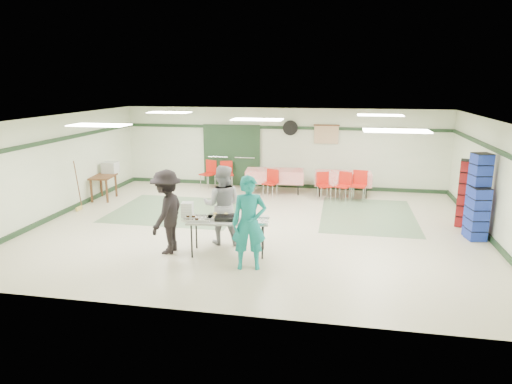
% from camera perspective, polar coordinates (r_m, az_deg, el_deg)
% --- Properties ---
extents(floor, '(11.00, 11.00, 0.00)m').
position_cam_1_polar(floor, '(11.58, 0.16, -4.29)').
color(floor, '#C0B49B').
rests_on(floor, ground).
extents(ceiling, '(11.00, 11.00, 0.00)m').
position_cam_1_polar(ceiling, '(11.05, 0.17, 9.15)').
color(ceiling, white).
rests_on(ceiling, wall_back).
extents(wall_back, '(11.00, 0.00, 11.00)m').
position_cam_1_polar(wall_back, '(15.62, 3.19, 5.50)').
color(wall_back, beige).
rests_on(wall_back, floor).
extents(wall_front, '(11.00, 0.00, 11.00)m').
position_cam_1_polar(wall_front, '(7.01, -6.60, -4.96)').
color(wall_front, beige).
rests_on(wall_front, floor).
extents(wall_left, '(0.00, 9.00, 9.00)m').
position_cam_1_polar(wall_left, '(13.37, -23.73, 2.95)').
color(wall_left, beige).
rests_on(wall_left, floor).
extents(wall_right, '(0.00, 9.00, 9.00)m').
position_cam_1_polar(wall_right, '(11.60, 27.96, 1.00)').
color(wall_right, beige).
rests_on(wall_right, floor).
extents(trim_back, '(11.00, 0.06, 0.10)m').
position_cam_1_polar(trim_back, '(15.51, 3.21, 8.04)').
color(trim_back, '#1C341D').
rests_on(trim_back, wall_back).
extents(baseboard_back, '(11.00, 0.06, 0.12)m').
position_cam_1_polar(baseboard_back, '(15.83, 3.12, 0.86)').
color(baseboard_back, '#1C341D').
rests_on(baseboard_back, floor).
extents(trim_left, '(0.06, 9.00, 0.10)m').
position_cam_1_polar(trim_left, '(13.25, -23.91, 5.92)').
color(trim_left, '#1C341D').
rests_on(trim_left, wall_back).
extents(baseboard_left, '(0.06, 9.00, 0.12)m').
position_cam_1_polar(baseboard_left, '(13.63, -23.10, -2.38)').
color(baseboard_left, '#1C341D').
rests_on(baseboard_left, floor).
extents(trim_right, '(0.06, 9.00, 0.10)m').
position_cam_1_polar(trim_right, '(11.47, 28.21, 4.42)').
color(trim_right, '#1C341D').
rests_on(trim_right, wall_back).
extents(baseboard_right, '(0.06, 9.00, 0.12)m').
position_cam_1_polar(baseboard_right, '(11.90, 27.13, -5.05)').
color(baseboard_right, '#1C341D').
rests_on(baseboard_right, floor).
extents(green_patch_a, '(3.50, 3.00, 0.01)m').
position_cam_1_polar(green_patch_a, '(13.16, -9.80, -2.26)').
color(green_patch_a, '#627B5A').
rests_on(green_patch_a, floor).
extents(green_patch_b, '(2.50, 3.50, 0.01)m').
position_cam_1_polar(green_patch_b, '(12.87, 13.79, -2.83)').
color(green_patch_b, '#627B5A').
rests_on(green_patch_b, floor).
extents(double_door_left, '(0.90, 0.06, 2.10)m').
position_cam_1_polar(double_door_left, '(16.04, -4.69, 4.61)').
color(double_door_left, gray).
rests_on(double_door_left, floor).
extents(double_door_right, '(0.90, 0.06, 2.10)m').
position_cam_1_polar(double_door_right, '(15.82, -1.35, 4.52)').
color(double_door_right, gray).
rests_on(double_door_right, floor).
extents(door_frame, '(2.00, 0.03, 2.15)m').
position_cam_1_polar(door_frame, '(15.91, -3.07, 4.55)').
color(door_frame, '#1C341D').
rests_on(door_frame, floor).
extents(wall_fan, '(0.50, 0.10, 0.50)m').
position_cam_1_polar(wall_fan, '(15.44, 4.31, 8.00)').
color(wall_fan, black).
rests_on(wall_fan, wall_back).
extents(scroll_banner, '(0.80, 0.02, 0.60)m').
position_cam_1_polar(scroll_banner, '(15.38, 8.78, 7.11)').
color(scroll_banner, tan).
rests_on(scroll_banner, wall_back).
extents(serving_table, '(1.77, 0.91, 0.76)m').
position_cam_1_polar(serving_table, '(9.60, -3.51, -3.70)').
color(serving_table, '#AEAFA9').
rests_on(serving_table, floor).
extents(sheet_tray_right, '(0.66, 0.53, 0.02)m').
position_cam_1_polar(sheet_tray_right, '(9.39, -0.24, -3.69)').
color(sheet_tray_right, silver).
rests_on(sheet_tray_right, serving_table).
extents(sheet_tray_mid, '(0.65, 0.53, 0.02)m').
position_cam_1_polar(sheet_tray_mid, '(9.71, -4.34, -3.14)').
color(sheet_tray_mid, silver).
rests_on(sheet_tray_mid, serving_table).
extents(sheet_tray_left, '(0.63, 0.52, 0.02)m').
position_cam_1_polar(sheet_tray_left, '(9.65, -7.29, -3.33)').
color(sheet_tray_left, silver).
rests_on(sheet_tray_left, serving_table).
extents(baking_pan, '(0.53, 0.37, 0.08)m').
position_cam_1_polar(baking_pan, '(9.54, -3.65, -3.26)').
color(baking_pan, black).
rests_on(baking_pan, serving_table).
extents(foam_box_stack, '(0.26, 0.24, 0.32)m').
position_cam_1_polar(foam_box_stack, '(9.78, -8.58, -2.22)').
color(foam_box_stack, white).
rests_on(foam_box_stack, serving_table).
extents(volunteer_teal, '(0.75, 0.56, 1.85)m').
position_cam_1_polar(volunteer_teal, '(8.79, -0.86, -3.89)').
color(volunteer_teal, '#138586').
rests_on(volunteer_teal, floor).
extents(volunteer_grey, '(0.94, 0.77, 1.79)m').
position_cam_1_polar(volunteer_grey, '(10.19, -4.24, -1.62)').
color(volunteer_grey, gray).
rests_on(volunteer_grey, floor).
extents(volunteer_dark, '(0.71, 1.18, 1.79)m').
position_cam_1_polar(volunteer_dark, '(9.80, -11.08, -2.45)').
color(volunteer_dark, black).
rests_on(volunteer_dark, floor).
extents(dining_table_a, '(1.77, 0.83, 0.77)m').
position_cam_1_polar(dining_table_a, '(14.78, 10.82, 1.72)').
color(dining_table_a, red).
rests_on(dining_table_a, floor).
extents(dining_table_b, '(1.93, 1.00, 0.77)m').
position_cam_1_polar(dining_table_b, '(14.93, 2.35, 2.08)').
color(dining_table_b, red).
rests_on(dining_table_b, floor).
extents(chair_a, '(0.53, 0.53, 0.87)m').
position_cam_1_polar(chair_a, '(14.23, 10.96, 1.10)').
color(chair_a, red).
rests_on(chair_a, floor).
extents(chair_b, '(0.51, 0.51, 0.84)m').
position_cam_1_polar(chair_b, '(14.23, 8.43, 1.14)').
color(chair_b, red).
rests_on(chair_b, floor).
extents(chair_c, '(0.51, 0.51, 0.93)m').
position_cam_1_polar(chair_c, '(14.24, 12.80, 1.18)').
color(chair_c, red).
rests_on(chair_c, floor).
extents(chair_d, '(0.51, 0.51, 0.87)m').
position_cam_1_polar(chair_d, '(14.39, 1.93, 1.49)').
color(chair_d, red).
rests_on(chair_d, floor).
extents(chair_loose_a, '(0.53, 0.53, 0.91)m').
position_cam_1_polar(chair_loose_a, '(15.70, -3.69, 2.59)').
color(chair_loose_a, red).
rests_on(chair_loose_a, floor).
extents(chair_loose_b, '(0.58, 0.58, 0.95)m').
position_cam_1_polar(chair_loose_b, '(15.69, -5.85, 2.63)').
color(chair_loose_b, red).
rests_on(chair_loose_b, floor).
extents(crate_stack_blue_a, '(0.44, 0.44, 1.24)m').
position_cam_1_polar(crate_stack_blue_a, '(11.60, 26.00, -2.49)').
color(crate_stack_blue_a, '#1B3BA4').
rests_on(crate_stack_blue_a, floor).
extents(crate_stack_red, '(0.53, 0.53, 1.69)m').
position_cam_1_polar(crate_stack_red, '(12.54, 24.88, -0.17)').
color(crate_stack_red, maroon).
rests_on(crate_stack_red, floor).
extents(crate_stack_blue_b, '(0.46, 0.46, 2.00)m').
position_cam_1_polar(crate_stack_blue_b, '(11.68, 25.97, -0.47)').
color(crate_stack_blue_b, '#1B3BA4').
rests_on(crate_stack_blue_b, floor).
extents(printer_table, '(0.71, 0.99, 0.74)m').
position_cam_1_polar(printer_table, '(14.78, -18.56, 1.55)').
color(printer_table, brown).
rests_on(printer_table, floor).
extents(office_printer, '(0.45, 0.39, 0.35)m').
position_cam_1_polar(office_printer, '(15.15, -17.74, 2.95)').
color(office_printer, '#ADAEA9').
rests_on(office_printer, printer_table).
extents(broom, '(0.09, 0.23, 1.41)m').
position_cam_1_polar(broom, '(13.75, -21.37, 0.82)').
color(broom, brown).
rests_on(broom, floor).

